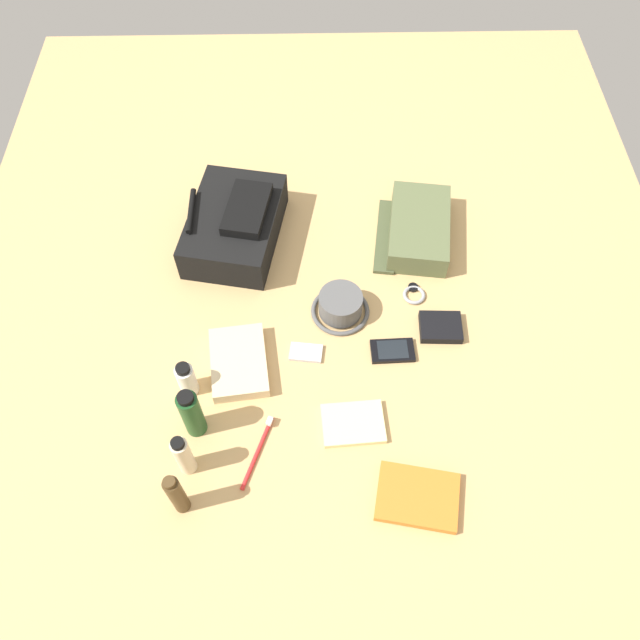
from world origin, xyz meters
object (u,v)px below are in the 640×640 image
Objects in this scene: cologne_bottle at (177,494)px; notepad at (353,424)px; media_player at (306,353)px; toothbrush at (259,448)px; bucket_hat at (340,306)px; cell_phone at (393,351)px; lotion_bottle at (183,455)px; shampoo_bottle at (192,413)px; wallet at (441,327)px; toiletry_pouch at (417,229)px; backpack at (235,225)px; wristwatch at (414,294)px; toothpaste_tube at (187,379)px; folded_towel at (239,362)px; paperback_novel at (417,497)px.

notepad is at bearing -64.46° from cologne_bottle.
media_player is 0.28m from toothbrush.
bucket_hat is 0.88× the size of toothbrush.
lotion_bottle is at bearing 120.83° from cell_phone.
shampoo_bottle is 1.56× the size of wallet.
toiletry_pouch is 0.40m from cell_phone.
bucket_hat is at bearing 79.02° from wallet.
backpack is at bearing -6.50° from lotion_bottle.
bucket_hat is 0.44m from toothbrush.
wallet is (0.27, -0.62, -0.07)m from shampoo_bottle.
notepad is (-0.60, -0.31, -0.05)m from backpack.
media_player is 0.23m from notepad.
cell_phone is (0.39, -0.51, -0.07)m from cologne_bottle.
cologne_bottle reaches higher than wristwatch.
toothpaste_tube is (-0.22, 0.39, 0.02)m from bucket_hat.
notepad is at bearing -120.84° from folded_towel.
toothpaste_tube is 0.56× the size of folded_towel.
folded_towel is (-0.21, 0.47, 0.01)m from wristwatch.
lotion_bottle is at bearing 158.37° from folded_towel.
paperback_novel is at bearing -150.14° from backpack.
notepad is at bearing 160.12° from toiletry_pouch.
wallet is (-0.32, -0.03, -0.02)m from toiletry_pouch.
wallet is at bearing -79.48° from media_player.
media_player is at bearing 90.04° from cell_phone.
wristwatch is (0.57, -0.58, -0.07)m from cologne_bottle.
toothbrush is at bearing 145.85° from toiletry_pouch.
cologne_bottle is 0.97× the size of shampoo_bottle.
toiletry_pouch is at bearing -37.98° from cologne_bottle.
toothbrush reaches higher than cell_phone.
shampoo_bottle is (-0.59, 0.59, 0.05)m from toiletry_pouch.
media_player is (0.39, -0.28, -0.08)m from cologne_bottle.
toothbrush is 0.57m from wallet.
notepad reaches higher than media_player.
toothpaste_tube reaches higher than folded_towel.
backpack reaches higher than cell_phone.
toothpaste_tube is 0.65m from wristwatch.
wallet is (0.07, -0.13, 0.01)m from cell_phone.
lotion_bottle reaches higher than toothbrush.
bucket_hat is at bearing -36.13° from media_player.
lotion_bottle is 1.37× the size of wallet.
lotion_bottle is at bearing 100.17° from notepad.
paperback_novel is 1.14× the size of toothbrush.
lotion_bottle reaches higher than media_player.
notepad is (-0.38, 0.19, 0.00)m from wristwatch.
paperback_novel reaches higher than notepad.
notepad is at bearing 36.89° from paperback_novel.
cell_phone is 0.19m from wristwatch.
lotion_bottle is at bearing 103.54° from toothbrush.
folded_towel is (0.17, -0.09, -0.06)m from shampoo_bottle.
media_player and wristwatch have the same top height.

